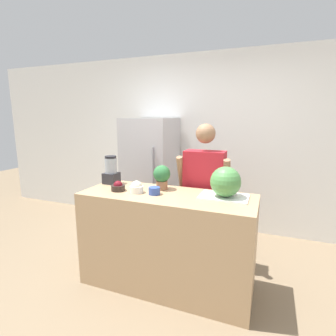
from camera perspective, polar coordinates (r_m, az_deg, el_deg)
The scene contains 12 objects.
ground_plane at distance 2.71m, azimuth -3.04°, elevation -27.36°, with size 14.00×14.00×0.00m, color #7F6B51.
wall_back at distance 4.01m, azimuth 8.53°, elevation 5.46°, with size 8.00×0.06×2.60m.
counter_island at distance 2.70m, azimuth -0.26°, elevation -15.47°, with size 1.67×0.63×0.96m.
refrigerator at distance 3.95m, azimuth -3.73°, elevation -1.38°, with size 0.69×0.73×1.67m.
person at distance 2.94m, azimuth 7.82°, elevation -6.05°, with size 0.58×0.26×1.62m.
cutting_board at distance 2.48m, azimuth 12.07°, elevation -6.11°, with size 0.44×0.29×0.01m.
watermelon at distance 2.42m, azimuth 12.41°, elevation -2.95°, with size 0.28×0.28×0.28m.
bowl_cherries at distance 2.67m, azimuth -10.81°, elevation -4.05°, with size 0.14×0.14×0.10m.
bowl_cream at distance 2.57m, azimuth -6.84°, elevation -4.28°, with size 0.13×0.13×0.12m.
bowl_small_blue at distance 2.51m, azimuth -3.00°, elevation -4.97°, with size 0.11×0.11×0.07m.
blender at distance 2.96m, azimuth -12.29°, elevation -0.60°, with size 0.15×0.15×0.31m.
potted_plant at distance 2.66m, azimuth -1.36°, elevation -1.70°, with size 0.17×0.17×0.25m.
Camera 1 is at (0.90, -1.92, 1.68)m, focal length 28.00 mm.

